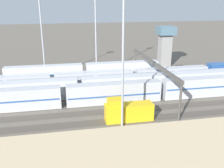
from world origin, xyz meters
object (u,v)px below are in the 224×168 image
(control_tower, at_px, (165,43))
(train_on_track_1, at_px, (129,76))
(train_on_track_4, at_px, (114,93))
(train_on_track_2, at_px, (89,83))
(light_mast_2, at_px, (41,23))
(train_on_track_3, at_px, (126,85))
(light_mast_0, at_px, (95,14))
(train_on_track_0, at_px, (44,74))
(train_on_track_6, at_px, (128,111))
(light_mast_1, at_px, (123,29))
(signal_gantry, at_px, (153,65))

(control_tower, bearing_deg, train_on_track_1, 43.45)
(control_tower, bearing_deg, train_on_track_4, 51.30)
(train_on_track_2, distance_m, light_mast_2, 23.57)
(train_on_track_3, relative_size, light_mast_0, 3.75)
(train_on_track_4, height_order, train_on_track_3, same)
(train_on_track_2, bearing_deg, train_on_track_1, -158.69)
(train_on_track_0, bearing_deg, control_tower, -164.53)
(train_on_track_6, bearing_deg, train_on_track_3, -102.21)
(train_on_track_2, height_order, train_on_track_3, train_on_track_3)
(light_mast_2, bearing_deg, control_tower, -168.38)
(control_tower, bearing_deg, light_mast_2, 11.62)
(light_mast_1, bearing_deg, train_on_track_1, -107.33)
(train_on_track_6, relative_size, control_tower, 0.68)
(control_tower, bearing_deg, light_mast_1, 59.19)
(train_on_track_0, bearing_deg, light_mast_2, -91.55)
(train_on_track_2, bearing_deg, train_on_track_0, -38.81)
(train_on_track_0, distance_m, control_tower, 45.15)
(train_on_track_1, bearing_deg, train_on_track_6, 74.72)
(light_mast_0, distance_m, signal_gantry, 24.64)
(light_mast_0, bearing_deg, train_on_track_0, 7.63)
(light_mast_0, distance_m, light_mast_2, 16.38)
(train_on_track_1, bearing_deg, control_tower, -136.55)
(train_on_track_4, relative_size, control_tower, 8.15)
(train_on_track_4, xyz_separation_m, train_on_track_3, (-4.12, -5.00, 0.01))
(train_on_track_3, relative_size, light_mast_2, 4.42)
(train_on_track_0, height_order, train_on_track_3, same)
(train_on_track_6, relative_size, light_mast_2, 0.37)
(train_on_track_3, bearing_deg, signal_gantry, 180.00)
(control_tower, bearing_deg, light_mast_0, 19.95)
(train_on_track_6, distance_m, light_mast_0, 36.82)
(light_mast_2, bearing_deg, train_on_track_1, 162.18)
(train_on_track_3, xyz_separation_m, signal_gantry, (-7.29, 0.00, 5.03))
(train_on_track_1, relative_size, light_mast_1, 2.94)
(train_on_track_3, xyz_separation_m, control_tower, (-21.47, -26.94, 5.92))
(train_on_track_0, distance_m, train_on_track_3, 26.35)
(train_on_track_0, height_order, control_tower, control_tower)
(train_on_track_4, bearing_deg, train_on_track_1, -117.18)
(signal_gantry, height_order, control_tower, control_tower)
(train_on_track_1, height_order, light_mast_2, light_mast_2)
(train_on_track_6, relative_size, signal_gantry, 0.29)
(light_mast_1, xyz_separation_m, control_tower, (-26.43, -44.33, -10.75))
(train_on_track_2, distance_m, light_mast_0, 21.95)
(train_on_track_4, xyz_separation_m, control_tower, (-25.59, -31.94, 5.93))
(light_mast_2, xyz_separation_m, control_tower, (-43.05, -8.85, -8.73))
(light_mast_1, bearing_deg, control_tower, -120.81)
(light_mast_2, bearing_deg, light_mast_1, 115.10)
(train_on_track_6, bearing_deg, light_mast_2, -61.01)
(light_mast_1, bearing_deg, train_on_track_0, -62.72)
(train_on_track_4, distance_m, train_on_track_0, 26.61)
(light_mast_1, bearing_deg, signal_gantry, -125.17)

